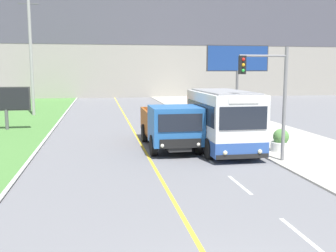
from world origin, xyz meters
name	(u,v)px	position (x,y,z in m)	size (l,w,h in m)	color
apartment_block_background	(112,24)	(0.00, 58.68, 11.41)	(80.00, 8.04, 22.82)	gray
city_bus	(223,121)	(3.96, 13.63, 1.60)	(2.66, 5.90, 3.17)	white
dump_truck	(172,127)	(1.43, 14.43, 1.24)	(2.59, 6.84, 2.41)	black
utility_pole_far	(31,52)	(-8.35, 32.35, 5.79)	(1.80, 0.28, 11.47)	#9E9E99
traffic_light_mast	(271,89)	(5.27, 10.92, 3.36)	(2.28, 0.32, 5.23)	slate
billboard_large	(238,61)	(10.45, 29.62, 5.05)	(5.92, 0.24, 6.48)	#59595B
billboard_small	(6,100)	(-8.78, 23.41, 2.11)	(3.33, 0.24, 3.04)	#59595B
planter_round_near	(281,141)	(6.84, 12.90, 0.58)	(1.01, 1.01, 1.15)	silver
planter_round_second	(252,129)	(6.85, 16.85, 0.62)	(1.09, 1.09, 1.23)	silver
planter_round_third	(231,121)	(6.88, 20.79, 0.59)	(1.02, 1.02, 1.16)	silver
planter_round_far	(212,116)	(6.61, 24.74, 0.56)	(0.97, 0.97, 1.10)	silver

